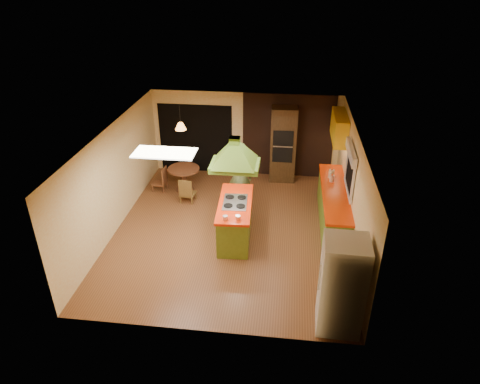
# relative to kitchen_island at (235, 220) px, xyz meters

# --- Properties ---
(ground) EXTENTS (6.50, 6.50, 0.00)m
(ground) POSITION_rel_kitchen_island_xyz_m (-0.15, 0.26, -0.47)
(ground) COLOR brown
(ground) RESTS_ON ground
(room_walls) EXTENTS (5.50, 6.50, 6.50)m
(room_walls) POSITION_rel_kitchen_island_xyz_m (-0.15, 0.26, 0.78)
(room_walls) COLOR #FFECB6
(room_walls) RESTS_ON ground
(ceiling_plane) EXTENTS (6.50, 6.50, 0.00)m
(ceiling_plane) POSITION_rel_kitchen_island_xyz_m (-0.15, 0.26, 2.03)
(ceiling_plane) COLOR silver
(ceiling_plane) RESTS_ON room_walls
(brick_panel) EXTENTS (2.64, 0.03, 2.50)m
(brick_panel) POSITION_rel_kitchen_island_xyz_m (1.10, 3.49, 0.78)
(brick_panel) COLOR #381E14
(brick_panel) RESTS_ON ground
(nook_opening) EXTENTS (2.20, 0.03, 2.10)m
(nook_opening) POSITION_rel_kitchen_island_xyz_m (-1.65, 3.49, 0.58)
(nook_opening) COLOR black
(nook_opening) RESTS_ON ground
(right_counter) EXTENTS (0.62, 3.05, 0.92)m
(right_counter) POSITION_rel_kitchen_island_xyz_m (2.30, 0.86, -0.01)
(right_counter) COLOR olive
(right_counter) RESTS_ON ground
(upper_cabinets) EXTENTS (0.34, 1.40, 0.70)m
(upper_cabinets) POSITION_rel_kitchen_island_xyz_m (2.42, 2.46, 1.48)
(upper_cabinets) COLOR yellow
(upper_cabinets) RESTS_ON room_walls
(window_right) EXTENTS (0.12, 1.35, 1.06)m
(window_right) POSITION_rel_kitchen_island_xyz_m (2.55, 0.66, 1.30)
(window_right) COLOR black
(window_right) RESTS_ON room_walls
(fluor_panel) EXTENTS (1.20, 0.60, 0.03)m
(fluor_panel) POSITION_rel_kitchen_island_xyz_m (-1.25, -0.94, 2.01)
(fluor_panel) COLOR white
(fluor_panel) RESTS_ON ceiling_plane
(kitchen_island) EXTENTS (0.84, 1.89, 0.94)m
(kitchen_island) POSITION_rel_kitchen_island_xyz_m (0.00, 0.00, 0.00)
(kitchen_island) COLOR olive
(kitchen_island) RESTS_ON ground
(range_hood) EXTENTS (1.05, 0.76, 0.80)m
(range_hood) POSITION_rel_kitchen_island_xyz_m (-0.00, 0.00, 1.78)
(range_hood) COLOR #50731C
(range_hood) RESTS_ON ceiling_plane
(man) EXTENTS (0.70, 0.48, 1.89)m
(man) POSITION_rel_kitchen_island_xyz_m (-0.05, 1.28, 0.47)
(man) COLOR #4A542C
(man) RESTS_ON ground
(refrigerator) EXTENTS (0.76, 0.72, 1.81)m
(refrigerator) POSITION_rel_kitchen_island_xyz_m (2.16, -2.57, 0.43)
(refrigerator) COLOR white
(refrigerator) RESTS_ON ground
(wall_oven) EXTENTS (0.75, 0.63, 2.21)m
(wall_oven) POSITION_rel_kitchen_island_xyz_m (0.98, 3.20, 0.63)
(wall_oven) COLOR #493017
(wall_oven) RESTS_ON ground
(dining_table) EXTENTS (0.89, 0.89, 0.67)m
(dining_table) POSITION_rel_kitchen_island_xyz_m (-1.74, 2.19, -0.00)
(dining_table) COLOR brown
(dining_table) RESTS_ON ground
(chair_left) EXTENTS (0.40, 0.40, 0.69)m
(chair_left) POSITION_rel_kitchen_island_xyz_m (-2.44, 2.09, -0.13)
(chair_left) COLOR brown
(chair_left) RESTS_ON ground
(chair_near) EXTENTS (0.42, 0.42, 0.70)m
(chair_near) POSITION_rel_kitchen_island_xyz_m (-1.49, 1.54, -0.12)
(chair_near) COLOR brown
(chair_near) RESTS_ON ground
(pendant_lamp) EXTENTS (0.38, 0.38, 0.19)m
(pendant_lamp) POSITION_rel_kitchen_island_xyz_m (-1.74, 2.19, 1.43)
(pendant_lamp) COLOR #FF9E3F
(pendant_lamp) RESTS_ON ceiling_plane
(canister_large) EXTENTS (0.17, 0.17, 0.22)m
(canister_large) POSITION_rel_kitchen_island_xyz_m (2.25, 1.56, 0.56)
(canister_large) COLOR beige
(canister_large) RESTS_ON right_counter
(canister_medium) EXTENTS (0.14, 0.14, 0.17)m
(canister_medium) POSITION_rel_kitchen_island_xyz_m (2.25, 1.34, 0.53)
(canister_medium) COLOR beige
(canister_medium) RESTS_ON right_counter
(canister_small) EXTENTS (0.11, 0.11, 0.15)m
(canister_small) POSITION_rel_kitchen_island_xyz_m (2.25, 1.36, 0.52)
(canister_small) COLOR beige
(canister_small) RESTS_ON right_counter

